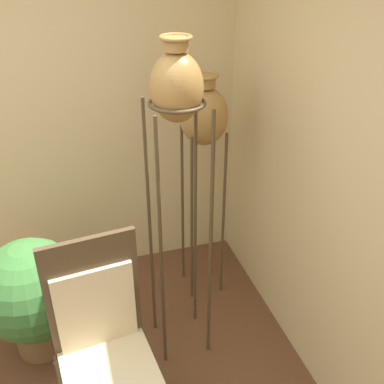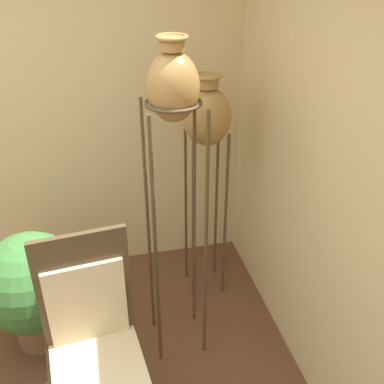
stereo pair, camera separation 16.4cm
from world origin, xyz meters
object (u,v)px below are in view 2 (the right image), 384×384
object	(u,v)px
vase_stand_tall	(173,102)
potted_plant	(33,286)
vase_stand_medium	(207,121)
chair	(93,336)

from	to	relation	value
vase_stand_tall	potted_plant	distance (m)	1.50
vase_stand_tall	vase_stand_medium	xyz separation A→B (m)	(0.31, 0.48, -0.30)
vase_stand_tall	potted_plant	world-z (taller)	vase_stand_tall
chair	potted_plant	xyz separation A→B (m)	(-0.36, 0.67, -0.18)
vase_stand_tall	chair	distance (m)	1.23
vase_stand_tall	chair	xyz separation A→B (m)	(-0.52, -0.45, -1.02)
vase_stand_tall	chair	size ratio (longest dim) A/B	1.69
chair	vase_stand_medium	bearing A→B (deg)	42.58
vase_stand_medium	potted_plant	distance (m)	1.51
vase_stand_medium	chair	distance (m)	1.44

